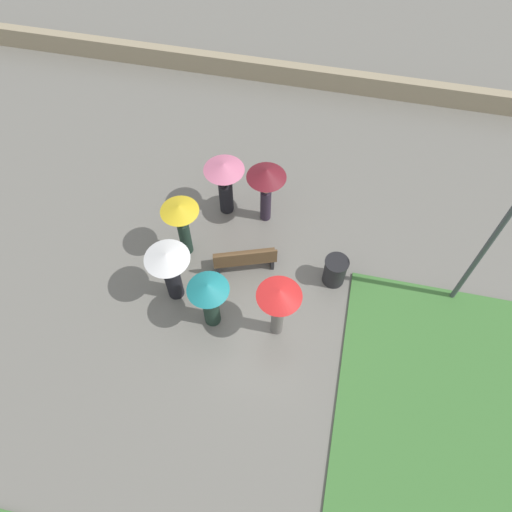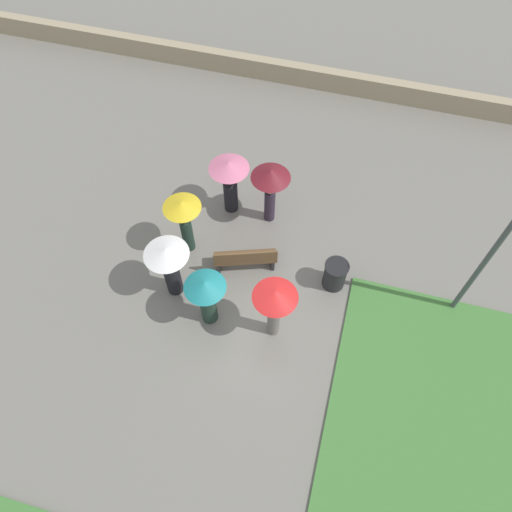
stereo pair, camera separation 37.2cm
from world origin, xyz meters
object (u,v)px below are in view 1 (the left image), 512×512
object	(u,v)px
park_bench	(245,259)
crowd_person_red	(279,301)
crowd_person_teal	(209,298)
crowd_person_white	(170,269)
lamp_post	(495,234)
crowd_person_pink	(225,179)
trash_bin	(335,271)
crowd_person_maroon	(266,182)
crowd_person_yellow	(182,221)

from	to	relation	value
park_bench	crowd_person_red	size ratio (longest dim) A/B	0.84
crowd_person_teal	crowd_person_white	bearing A→B (deg)	-141.84
crowd_person_white	crowd_person_teal	bearing A→B (deg)	166.16
lamp_post	crowd_person_pink	xyz separation A→B (m)	(6.18, -1.54, -1.48)
trash_bin	crowd_person_red	bearing A→B (deg)	55.10
lamp_post	crowd_person_maroon	distance (m)	5.43
crowd_person_pink	crowd_person_maroon	world-z (taller)	crowd_person_maroon
crowd_person_white	trash_bin	bearing A→B (deg)	-150.73
lamp_post	crowd_person_teal	world-z (taller)	lamp_post
crowd_person_maroon	crowd_person_white	world-z (taller)	crowd_person_maroon
crowd_person_pink	crowd_person_red	size ratio (longest dim) A/B	0.93
crowd_person_maroon	park_bench	bearing A→B (deg)	-154.70
trash_bin	crowd_person_yellow	world-z (taller)	crowd_person_yellow
crowd_person_yellow	lamp_post	bearing A→B (deg)	117.37
crowd_person_maroon	crowd_person_red	bearing A→B (deg)	-133.00
park_bench	lamp_post	xyz separation A→B (m)	(-5.24, -0.28, 2.27)
crowd_person_teal	crowd_person_maroon	world-z (taller)	crowd_person_maroon
crowd_person_teal	crowd_person_red	distance (m)	1.60
trash_bin	park_bench	bearing A→B (deg)	4.02
crowd_person_red	crowd_person_yellow	world-z (taller)	crowd_person_red
lamp_post	crowd_person_red	world-z (taller)	lamp_post
crowd_person_white	park_bench	bearing A→B (deg)	-134.08
trash_bin	crowd_person_yellow	bearing A→B (deg)	-1.46
park_bench	trash_bin	world-z (taller)	park_bench
crowd_person_white	crowd_person_yellow	xyz separation A→B (m)	(0.09, -1.31, 0.13)
crowd_person_pink	park_bench	bearing A→B (deg)	-14.05
trash_bin	crowd_person_white	world-z (taller)	crowd_person_white
crowd_person_teal	crowd_person_white	xyz separation A→B (m)	(1.08, -0.52, 0.06)
trash_bin	crowd_person_white	xyz separation A→B (m)	(3.80, 1.21, 0.75)
crowd_person_teal	crowd_person_yellow	bearing A→B (deg)	-173.62
trash_bin	crowd_person_maroon	xyz separation A→B (m)	(2.09, -1.60, 1.05)
crowd_person_red	crowd_person_pink	bearing A→B (deg)	-37.34
crowd_person_red	crowd_person_yellow	distance (m)	3.25
crowd_person_red	crowd_person_white	world-z (taller)	crowd_person_red
lamp_post	crowd_person_maroon	world-z (taller)	lamp_post
trash_bin	crowd_person_teal	size ratio (longest dim) A/B	0.49
park_bench	crowd_person_white	xyz separation A→B (m)	(1.54, 1.05, 0.72)
crowd_person_red	crowd_person_white	xyz separation A→B (m)	(2.65, -0.45, -0.29)
lamp_post	crowd_person_red	distance (m)	4.67
crowd_person_red	trash_bin	bearing A→B (deg)	-103.87
trash_bin	crowd_person_white	bearing A→B (deg)	17.61
trash_bin	crowd_person_pink	bearing A→B (deg)	-27.41
crowd_person_maroon	lamp_post	bearing A→B (deg)	-75.26
crowd_person_white	crowd_person_red	bearing A→B (deg)	-177.98
park_bench	crowd_person_red	bearing A→B (deg)	107.16
lamp_post	trash_bin	xyz separation A→B (m)	(2.98, 0.12, -2.30)
crowd_person_pink	crowd_person_yellow	bearing A→B (deg)	-65.22
crowd_person_pink	crowd_person_maroon	size ratio (longest dim) A/B	0.94
trash_bin	crowd_person_teal	distance (m)	3.29
park_bench	lamp_post	bearing A→B (deg)	163.70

